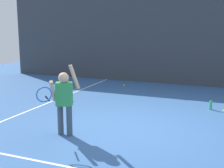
# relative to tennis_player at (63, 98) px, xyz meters

# --- Properties ---
(ground_plane) EXTENTS (20.00, 20.00, 0.00)m
(ground_plane) POSITION_rel_tennis_player_xyz_m (1.09, 0.86, -0.73)
(ground_plane) COLOR #335B93
(court_line_sideline) EXTENTS (0.05, 9.00, 0.00)m
(court_line_sideline) POSITION_rel_tennis_player_xyz_m (-1.71, 1.86, -0.72)
(court_line_sideline) COLOR white
(court_line_sideline) RESTS_ON ground
(back_fence_windscreen) EXTENTS (13.91, 0.08, 3.33)m
(back_fence_windscreen) POSITION_rel_tennis_player_xyz_m (1.09, 6.03, 0.94)
(back_fence_windscreen) COLOR #383D42
(back_fence_windscreen) RESTS_ON ground
(fence_post_0) EXTENTS (0.09, 0.09, 3.48)m
(fence_post_0) POSITION_rel_tennis_player_xyz_m (-5.72, 6.09, 1.01)
(fence_post_0) COLOR slate
(fence_post_0) RESTS_ON ground
(fence_post_1) EXTENTS (0.09, 0.09, 3.48)m
(fence_post_1) POSITION_rel_tennis_player_xyz_m (-2.31, 6.09, 1.01)
(fence_post_1) COLOR slate
(fence_post_1) RESTS_ON ground
(fence_post_2) EXTENTS (0.09, 0.09, 3.48)m
(fence_post_2) POSITION_rel_tennis_player_xyz_m (1.09, 6.09, 1.01)
(fence_post_2) COLOR slate
(fence_post_2) RESTS_ON ground
(tennis_player) EXTENTS (0.56, 0.75, 1.35)m
(tennis_player) POSITION_rel_tennis_player_xyz_m (0.00, 0.00, 0.00)
(tennis_player) COLOR #3F4C59
(tennis_player) RESTS_ON ground
(water_bottle) EXTENTS (0.07, 0.07, 0.22)m
(water_bottle) POSITION_rel_tennis_player_xyz_m (2.41, 2.96, -0.62)
(water_bottle) COLOR green
(water_bottle) RESTS_ON ground
(tennis_ball_0) EXTENTS (0.07, 0.07, 0.07)m
(tennis_ball_0) POSITION_rel_tennis_player_xyz_m (-2.24, 3.99, -0.69)
(tennis_ball_0) COLOR #CCE033
(tennis_ball_0) RESTS_ON ground
(tennis_ball_1) EXTENTS (0.07, 0.07, 0.07)m
(tennis_ball_1) POSITION_rel_tennis_player_xyz_m (2.73, 2.81, -0.69)
(tennis_ball_1) COLOR #CCE033
(tennis_ball_1) RESTS_ON ground
(tennis_ball_4) EXTENTS (0.07, 0.07, 0.07)m
(tennis_ball_4) POSITION_rel_tennis_player_xyz_m (-1.21, 2.41, -0.69)
(tennis_ball_4) COLOR #CCE033
(tennis_ball_4) RESTS_ON ground
(tennis_ball_6) EXTENTS (0.07, 0.07, 0.07)m
(tennis_ball_6) POSITION_rel_tennis_player_xyz_m (-0.60, 4.92, -0.69)
(tennis_ball_6) COLOR #CCE033
(tennis_ball_6) RESTS_ON ground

